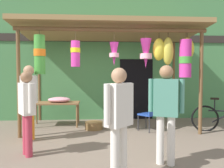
% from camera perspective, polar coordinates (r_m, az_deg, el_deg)
% --- Properties ---
extents(ground_plane, '(30.00, 30.00, 0.00)m').
position_cam_1_polar(ground_plane, '(5.90, -2.00, -12.54)').
color(ground_plane, '#756656').
extents(shop_facade, '(10.95, 0.29, 4.33)m').
position_cam_1_polar(shop_facade, '(7.93, -2.60, 7.17)').
color(shop_facade, '#47844C').
rests_on(shop_facade, ground_plane).
extents(market_stall_canopy, '(4.97, 2.57, 2.88)m').
position_cam_1_polar(market_stall_canopy, '(6.64, 0.81, 11.08)').
color(market_stall_canopy, brown).
rests_on(market_stall_canopy, ground_plane).
extents(display_table, '(1.36, 0.67, 0.69)m').
position_cam_1_polar(display_table, '(7.10, -13.45, -4.90)').
color(display_table, brown).
rests_on(display_table, ground_plane).
extents(flower_heap_on_table, '(0.65, 0.46, 0.15)m').
position_cam_1_polar(flower_heap_on_table, '(7.06, -12.59, -3.71)').
color(flower_heap_on_table, pink).
rests_on(flower_heap_on_table, display_table).
extents(folding_chair, '(0.56, 0.56, 0.84)m').
position_cam_1_polar(folding_chair, '(6.37, 9.20, -6.79)').
color(folding_chair, '#2347A8').
rests_on(folding_chair, ground_plane).
extents(wicker_basket_by_table, '(0.48, 0.48, 0.21)m').
position_cam_1_polar(wicker_basket_by_table, '(6.58, -4.41, -10.00)').
color(wicker_basket_by_table, brown).
rests_on(wicker_basket_by_table, ground_plane).
extents(vendor_in_orange, '(0.39, 0.52, 1.58)m').
position_cam_1_polar(vendor_in_orange, '(4.68, -19.93, -5.12)').
color(vendor_in_orange, '#B23347').
rests_on(vendor_in_orange, ground_plane).
extents(customer_foreground, '(0.44, 0.45, 1.63)m').
position_cam_1_polar(customer_foreground, '(3.36, 1.69, -7.50)').
color(customer_foreground, silver).
rests_on(customer_foreground, ground_plane).
extents(shopper_by_bananas, '(0.30, 0.58, 1.72)m').
position_cam_1_polar(shopper_by_bananas, '(5.68, -19.43, -2.78)').
color(shopper_by_bananas, orange).
rests_on(shopper_by_bananas, ground_plane).
extents(passerby_at_right, '(0.55, 0.36, 1.68)m').
position_cam_1_polar(passerby_at_right, '(4.07, 12.95, -5.26)').
color(passerby_at_right, silver).
rests_on(passerby_at_right, ground_plane).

